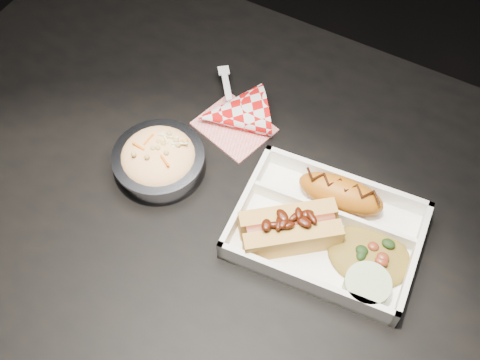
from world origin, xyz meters
name	(u,v)px	position (x,y,z in m)	size (l,w,h in m)	color
dining_table	(247,244)	(0.00, 0.00, 0.66)	(1.20, 0.80, 0.75)	black
food_tray	(326,232)	(0.11, 0.02, 0.76)	(0.27, 0.20, 0.04)	white
fried_pastry	(341,193)	(0.11, 0.08, 0.78)	(0.12, 0.05, 0.05)	#B46212
hotdog	(290,228)	(0.07, -0.01, 0.78)	(0.14, 0.13, 0.06)	gold
fried_rice_mound	(370,252)	(0.18, 0.02, 0.77)	(0.11, 0.09, 0.03)	olive
cupcake_liner	(367,287)	(0.19, -0.03, 0.77)	(0.06, 0.06, 0.03)	#ADC292
foil_coleslaw_cup	(159,159)	(-0.15, 0.00, 0.78)	(0.14, 0.14, 0.06)	silver
napkin_fork	(232,114)	(-0.10, 0.14, 0.77)	(0.15, 0.16, 0.10)	red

